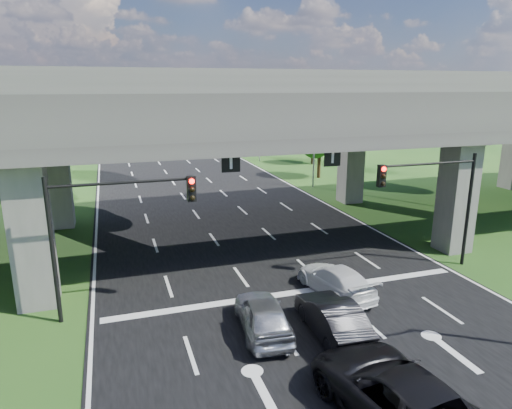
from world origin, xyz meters
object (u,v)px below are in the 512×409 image
streetlight_beyond (256,114)px  car_silver (263,315)px  signal_right (436,191)px  car_white (335,280)px  streetlight_far (311,125)px  car_dark (332,317)px  car_trailing (399,397)px  signal_left (109,219)px

streetlight_beyond → car_silver: (-12.55, -39.32, -5.09)m
signal_right → car_white: size_ratio=1.31×
streetlight_far → streetlight_beyond: 16.00m
streetlight_far → car_white: 23.30m
car_dark → streetlight_far: bearing=-109.3°
streetlight_far → car_trailing: (-10.52, -29.19, -4.97)m
car_white → car_trailing: 8.34m
car_trailing → signal_right: bearing=-139.6°
signal_right → car_silver: signal_right is taller
streetlight_beyond → car_dark: 41.90m
car_white → car_trailing: car_trailing is taller
car_trailing → streetlight_beyond: bearing=-110.6°
streetlight_far → car_white: streetlight_far is taller
car_silver → car_dark: (2.45, -1.03, -0.00)m
car_silver → car_dark: bearing=163.4°
signal_right → car_dark: signal_right is taller
car_dark → car_white: (1.80, 3.20, -0.07)m
streetlight_far → car_trailing: size_ratio=1.63×
car_silver → car_trailing: (2.03, -5.87, 0.12)m
signal_left → car_white: size_ratio=1.31×
signal_right → car_trailing: size_ratio=0.98×
car_dark → signal_left: bearing=-25.5°
streetlight_far → car_dark: (-10.10, -24.35, -5.09)m
signal_right → car_trailing: 12.74m
signal_right → car_dark: 9.56m
streetlight_far → streetlight_beyond: size_ratio=1.00×
streetlight_far → car_silver: 26.96m
signal_right → car_trailing: signal_right is taller
car_dark → signal_right: bearing=-148.1°
signal_left → car_silver: bearing=-31.2°
streetlight_beyond → car_trailing: bearing=-103.1°
streetlight_far → car_silver: bearing=-118.3°
car_silver → signal_right: bearing=-156.1°
signal_right → car_white: (-6.02, -1.09, -3.49)m
signal_right → car_white: 7.05m
car_dark → car_trailing: size_ratio=0.72×
streetlight_beyond → car_trailing: (-10.52, -45.19, -4.97)m
car_dark → car_trailing: car_trailing is taller
streetlight_far → car_white: bearing=-111.4°
signal_left → car_white: (9.62, -1.09, -3.49)m
streetlight_beyond → car_white: 38.41m
signal_right → car_silver: bearing=-162.4°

